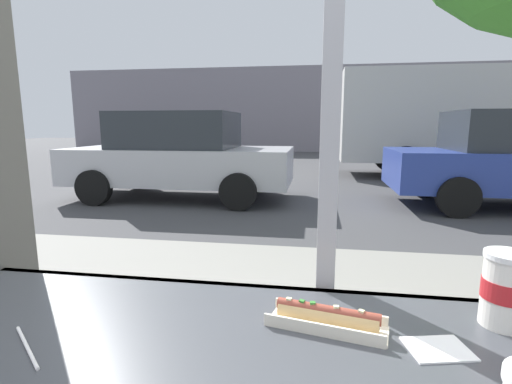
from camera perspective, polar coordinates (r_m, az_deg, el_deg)
The scene contains 9 objects.
ground_plane at distance 9.07m, azimuth 9.10°, elevation 0.91°, with size 60.00×60.00×0.00m, color #424244.
sidewalk_strip at distance 2.90m, azimuth 9.06°, elevation -18.13°, with size 16.00×2.80×0.12m, color gray.
building_facade_far at distance 21.09m, azimuth 9.28°, elevation 12.12°, with size 28.00×1.20×4.45m, color gray.
soda_cup_right at distance 1.02m, azimuth 33.51°, elevation -11.99°, with size 0.10×0.10×0.33m.
hotdog_tray_near at distance 0.90m, azimuth 10.48°, elevation -18.03°, with size 0.27×0.14×0.05m.
loose_straw at distance 0.94m, azimuth -31.19°, elevation -19.28°, with size 0.01×0.01×0.19m, color white.
napkin_wrapper at distance 0.90m, azimuth 25.66°, elevation -20.49°, with size 0.12×0.09×0.00m, color white.
parked_car_silver at distance 7.54m, azimuth -11.34°, elevation 5.48°, with size 4.24×2.02×1.66m.
box_truck at distance 11.84m, azimuth 28.56°, elevation 9.59°, with size 6.72×2.44×2.86m.
Camera 1 is at (-0.03, -0.96, 1.42)m, focal length 26.60 mm.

